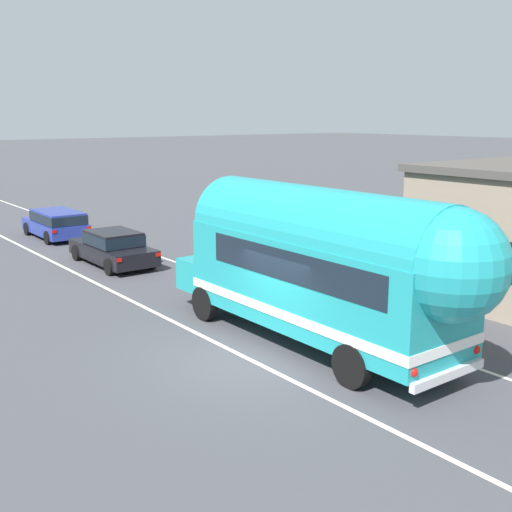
# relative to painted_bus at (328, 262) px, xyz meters

# --- Properties ---
(ground_plane) EXTENTS (300.00, 300.00, 0.00)m
(ground_plane) POSITION_rel_painted_bus_xyz_m (-1.98, 0.53, -2.31)
(ground_plane) COLOR #424247
(lane_markings) EXTENTS (4.10, 80.00, 0.01)m
(lane_markings) POSITION_rel_painted_bus_xyz_m (-0.15, 12.53, -2.30)
(lane_markings) COLOR silver
(lane_markings) RESTS_ON ground
(painted_bus) EXTENTS (2.63, 10.51, 4.12)m
(painted_bus) POSITION_rel_painted_bus_xyz_m (0.00, 0.00, 0.00)
(painted_bus) COLOR teal
(painted_bus) RESTS_ON ground
(car_lead) EXTENTS (1.97, 4.61, 1.37)m
(car_lead) POSITION_rel_painted_bus_xyz_m (-0.21, 12.13, -1.56)
(car_lead) COLOR black
(car_lead) RESTS_ON ground
(car_second) EXTENTS (2.04, 4.44, 1.37)m
(car_second) POSITION_rel_painted_bus_xyz_m (0.05, 19.00, -1.51)
(car_second) COLOR navy
(car_second) RESTS_ON ground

